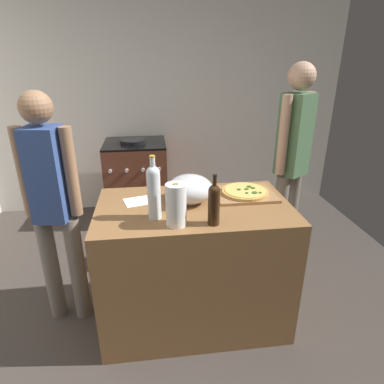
# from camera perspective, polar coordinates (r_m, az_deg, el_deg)

# --- Properties ---
(ground_plane) EXTENTS (4.41, 3.38, 0.02)m
(ground_plane) POSITION_cam_1_polar(r_m,az_deg,el_deg) (3.06, -5.05, -13.00)
(ground_plane) COLOR #3F3833
(kitchen_wall_rear) EXTENTS (4.41, 0.10, 2.60)m
(kitchen_wall_rear) POSITION_cam_1_polar(r_m,az_deg,el_deg) (3.96, -6.73, 15.69)
(kitchen_wall_rear) COLOR beige
(kitchen_wall_rear) RESTS_ON ground_plane
(counter) EXTENTS (1.24, 0.73, 0.88)m
(counter) POSITION_cam_1_polar(r_m,az_deg,el_deg) (2.31, 0.32, -12.29)
(counter) COLOR olive
(counter) RESTS_ON ground_plane
(cutting_board) EXTENTS (0.40, 0.32, 0.02)m
(cutting_board) POSITION_cam_1_polar(r_m,az_deg,el_deg) (2.26, 9.15, -0.36)
(cutting_board) COLOR #9E7247
(cutting_board) RESTS_ON counter
(pizza) EXTENTS (0.32, 0.32, 0.03)m
(pizza) POSITION_cam_1_polar(r_m,az_deg,el_deg) (2.25, 9.20, 0.12)
(pizza) COLOR tan
(pizza) RESTS_ON cutting_board
(mixing_bowl) EXTENTS (0.30, 0.30, 0.18)m
(mixing_bowl) POSITION_cam_1_polar(r_m,az_deg,el_deg) (2.10, -0.39, 0.53)
(mixing_bowl) COLOR #B2B2B7
(mixing_bowl) RESTS_ON counter
(paper_towel_roll) EXTENTS (0.11, 0.11, 0.25)m
(paper_towel_roll) POSITION_cam_1_polar(r_m,az_deg,el_deg) (1.81, -2.78, -2.26)
(paper_towel_roll) COLOR white
(paper_towel_roll) RESTS_ON counter
(wine_bottle_amber) EXTENTS (0.08, 0.08, 0.38)m
(wine_bottle_amber) POSITION_cam_1_polar(r_m,az_deg,el_deg) (1.88, -6.65, 0.35)
(wine_bottle_amber) COLOR silver
(wine_bottle_amber) RESTS_ON counter
(wine_bottle_clear) EXTENTS (0.07, 0.07, 0.30)m
(wine_bottle_clear) POSITION_cam_1_polar(r_m,az_deg,el_deg) (1.81, 3.84, -1.89)
(wine_bottle_clear) COLOR #331E0F
(wine_bottle_clear) RESTS_ON counter
(recipe_sheet) EXTENTS (0.24, 0.20, 0.00)m
(recipe_sheet) POSITION_cam_1_polar(r_m,az_deg,el_deg) (2.18, -8.87, -1.52)
(recipe_sheet) COLOR white
(recipe_sheet) RESTS_ON counter
(stove) EXTENTS (0.66, 0.62, 0.94)m
(stove) POSITION_cam_1_polar(r_m,az_deg,el_deg) (3.77, -9.52, 1.90)
(stove) COLOR brown
(stove) RESTS_ON ground_plane
(person_in_stripes) EXTENTS (0.37, 0.22, 1.59)m
(person_in_stripes) POSITION_cam_1_polar(r_m,az_deg,el_deg) (2.27, -23.04, -1.58)
(person_in_stripes) COLOR slate
(person_in_stripes) RESTS_ON ground_plane
(person_in_red) EXTENTS (0.33, 0.28, 1.73)m
(person_in_red) POSITION_cam_1_polar(r_m,az_deg,el_deg) (2.81, 16.96, 5.82)
(person_in_red) COLOR slate
(person_in_red) RESTS_ON ground_plane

